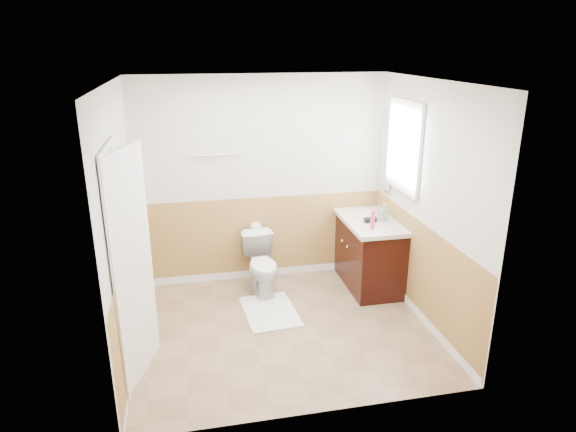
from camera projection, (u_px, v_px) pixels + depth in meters
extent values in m
plane|color=#8C7051|center=(284.00, 328.00, 5.26)|extent=(3.00, 3.00, 0.00)
plane|color=white|center=(283.00, 81.00, 4.45)|extent=(3.00, 3.00, 0.00)
plane|color=silver|center=(262.00, 181.00, 6.06)|extent=(3.00, 0.00, 3.00)
plane|color=silver|center=(318.00, 272.00, 3.65)|extent=(3.00, 0.00, 3.00)
plane|color=silver|center=(121.00, 226.00, 4.56)|extent=(0.00, 3.00, 3.00)
plane|color=silver|center=(427.00, 205.00, 5.14)|extent=(0.00, 3.00, 3.00)
plane|color=#BA894A|center=(263.00, 239.00, 6.29)|extent=(3.00, 0.00, 3.00)
plane|color=#BA894A|center=(316.00, 359.00, 3.90)|extent=(3.00, 0.00, 3.00)
plane|color=#BA894A|center=(131.00, 300.00, 4.81)|extent=(0.00, 2.60, 2.60)
plane|color=#BA894A|center=(420.00, 272.00, 5.38)|extent=(0.00, 2.60, 2.60)
imported|color=white|center=(262.00, 265.00, 5.95)|extent=(0.43, 0.70, 0.68)
cube|color=white|center=(270.00, 311.00, 5.57)|extent=(0.61, 0.84, 0.02)
cube|color=black|center=(368.00, 253.00, 6.13)|extent=(0.55, 1.10, 0.80)
sphere|color=white|center=(347.00, 247.00, 5.93)|extent=(0.03, 0.03, 0.03)
sphere|color=silver|center=(342.00, 241.00, 6.11)|extent=(0.03, 0.03, 0.03)
cube|color=silver|center=(369.00, 220.00, 5.99)|extent=(0.60, 1.15, 0.05)
cylinder|color=white|center=(366.00, 214.00, 6.12)|extent=(0.36, 0.36, 0.02)
cylinder|color=#B5B5BB|center=(380.00, 208.00, 6.13)|extent=(0.02, 0.02, 0.14)
cylinder|color=#CC3574|center=(373.00, 220.00, 5.61)|extent=(0.05, 0.05, 0.22)
imported|color=#8F99A1|center=(383.00, 212.00, 5.87)|extent=(0.12, 0.12, 0.21)
cylinder|color=black|center=(370.00, 220.00, 5.83)|extent=(0.14, 0.07, 0.07)
cylinder|color=black|center=(368.00, 223.00, 5.83)|extent=(0.03, 0.03, 0.07)
cube|color=silver|center=(386.00, 155.00, 6.06)|extent=(0.02, 0.35, 0.90)
cube|color=white|center=(404.00, 146.00, 5.52)|extent=(0.04, 0.80, 1.00)
cube|color=white|center=(405.00, 146.00, 5.52)|extent=(0.01, 0.70, 0.90)
cube|color=white|center=(131.00, 269.00, 4.24)|extent=(0.29, 0.78, 2.04)
cube|color=white|center=(121.00, 268.00, 4.22)|extent=(0.02, 0.92, 2.10)
sphere|color=silver|center=(141.00, 260.00, 4.58)|extent=(0.06, 0.06, 0.06)
cylinder|color=silver|center=(215.00, 155.00, 5.79)|extent=(0.62, 0.02, 0.02)
cylinder|color=silver|center=(256.00, 226.00, 6.15)|extent=(0.14, 0.02, 0.02)
cylinder|color=white|center=(256.00, 226.00, 6.15)|extent=(0.10, 0.11, 0.11)
cube|color=white|center=(256.00, 235.00, 6.19)|extent=(0.10, 0.01, 0.16)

